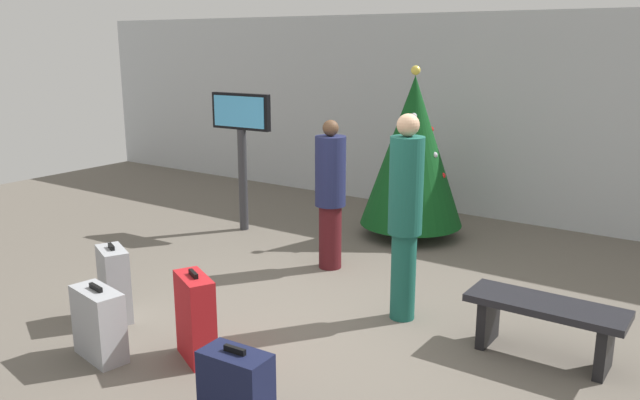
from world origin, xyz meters
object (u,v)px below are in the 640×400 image
object	(u,v)px
suitcase_4	(99,324)
traveller_1	(405,212)
holiday_tree	(413,151)
suitcase_1	(236,393)
flight_info_kiosk	(241,135)
waiting_bench	(545,317)
suitcase_3	(114,284)
suitcase_2	(196,318)
traveller_0	(330,192)

from	to	relation	value
suitcase_4	traveller_1	bearing A→B (deg)	51.61
holiday_tree	suitcase_1	size ratio (longest dim) A/B	3.64
flight_info_kiosk	waiting_bench	size ratio (longest dim) A/B	1.49
waiting_bench	traveller_1	distance (m)	1.46
suitcase_1	suitcase_3	xyz separation A→B (m)	(-2.12, 0.70, 0.06)
traveller_1	suitcase_2	bearing A→B (deg)	-121.02
holiday_tree	traveller_1	xyz separation A→B (m)	(1.12, -2.38, -0.12)
holiday_tree	waiting_bench	size ratio (longest dim) A/B	1.79
flight_info_kiosk	traveller_0	distance (m)	1.95
holiday_tree	waiting_bench	distance (m)	3.51
waiting_bench	suitcase_3	bearing A→B (deg)	-156.91
traveller_0	traveller_1	distance (m)	1.53
waiting_bench	suitcase_3	world-z (taller)	suitcase_3
waiting_bench	holiday_tree	bearing A→B (deg)	135.04
flight_info_kiosk	suitcase_2	size ratio (longest dim) A/B	2.47
holiday_tree	flight_info_kiosk	size ratio (longest dim) A/B	1.20
holiday_tree	suitcase_1	bearing A→B (deg)	-76.89
traveller_0	suitcase_4	bearing A→B (deg)	-96.66
holiday_tree	suitcase_1	xyz separation A→B (m)	(1.07, -4.60, -0.85)
suitcase_2	suitcase_4	distance (m)	0.79
holiday_tree	traveller_0	world-z (taller)	holiday_tree
waiting_bench	suitcase_1	world-z (taller)	suitcase_1
flight_info_kiosk	suitcase_3	size ratio (longest dim) A/B	2.57
traveller_0	flight_info_kiosk	bearing A→B (deg)	161.85
holiday_tree	waiting_bench	xyz separation A→B (m)	(2.42, -2.42, -0.78)
holiday_tree	suitcase_4	size ratio (longest dim) A/B	3.54
waiting_bench	traveller_1	xyz separation A→B (m)	(-1.30, 0.04, 0.67)
suitcase_3	suitcase_1	bearing A→B (deg)	-18.37
waiting_bench	suitcase_2	distance (m)	2.80
traveller_1	suitcase_1	distance (m)	2.34
suitcase_4	flight_info_kiosk	bearing A→B (deg)	113.29
traveller_0	suitcase_4	world-z (taller)	traveller_0
traveller_0	suitcase_1	xyz separation A→B (m)	(1.27, -2.99, -0.60)
traveller_1	suitcase_3	bearing A→B (deg)	-144.98
suitcase_1	holiday_tree	bearing A→B (deg)	103.11
flight_info_kiosk	traveller_0	size ratio (longest dim) A/B	1.10
suitcase_1	suitcase_3	world-z (taller)	suitcase_3
suitcase_2	suitcase_3	world-z (taller)	suitcase_2
traveller_0	traveller_1	size ratio (longest dim) A/B	0.89
traveller_1	suitcase_1	world-z (taller)	traveller_1
suitcase_2	suitcase_4	world-z (taller)	suitcase_2
traveller_1	suitcase_4	distance (m)	2.76
waiting_bench	traveller_0	size ratio (longest dim) A/B	0.74
waiting_bench	traveller_0	world-z (taller)	traveller_0
suitcase_2	flight_info_kiosk	bearing A→B (deg)	125.35
suitcase_2	traveller_0	bearing A→B (deg)	97.62
waiting_bench	suitcase_1	distance (m)	2.57
traveller_0	suitcase_2	distance (m)	2.50
holiday_tree	suitcase_2	bearing A→B (deg)	-88.17
flight_info_kiosk	suitcase_1	xyz separation A→B (m)	(3.08, -3.59, -1.01)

